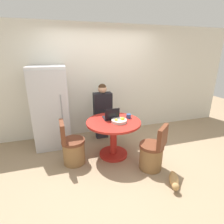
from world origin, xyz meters
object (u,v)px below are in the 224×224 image
at_px(chair_near_right_corner, 152,154).
at_px(person_seated, 102,110).
at_px(laptop, 111,117).
at_px(chair_left_side, 73,149).
at_px(fruit_bowl, 119,121).
at_px(refrigerator, 51,107).
at_px(cat, 174,180).
at_px(dining_table, 113,132).

xyz_separation_m(chair_near_right_corner, person_seated, (-0.56, 1.35, 0.44)).
bearing_deg(laptop, chair_left_side, 11.31).
height_order(chair_left_side, fruit_bowl, chair_left_side).
distance_m(refrigerator, cat, 2.74).
height_order(refrigerator, fruit_bowl, refrigerator).
height_order(chair_left_side, cat, chair_left_side).
xyz_separation_m(laptop, fruit_bowl, (0.10, -0.22, -0.02)).
xyz_separation_m(dining_table, fruit_bowl, (0.08, -0.09, 0.26)).
bearing_deg(chair_left_side, chair_near_right_corner, -115.74).
height_order(chair_left_side, chair_near_right_corner, same).
bearing_deg(fruit_bowl, person_seated, 98.34).
xyz_separation_m(refrigerator, fruit_bowl, (1.22, -0.92, -0.09)).
height_order(person_seated, fruit_bowl, person_seated).
relative_size(person_seated, cat, 3.09).
bearing_deg(refrigerator, chair_near_right_corner, -40.64).
height_order(refrigerator, chair_left_side, refrigerator).
relative_size(dining_table, fruit_bowl, 3.64).
height_order(dining_table, person_seated, person_seated).
bearing_deg(fruit_bowl, chair_left_side, 176.19).
distance_m(refrigerator, chair_left_side, 1.09).
height_order(dining_table, fruit_bowl, fruit_bowl).
bearing_deg(laptop, fruit_bowl, 114.30).
distance_m(refrigerator, fruit_bowl, 1.53).
height_order(dining_table, cat, dining_table).
distance_m(person_seated, laptop, 0.63).
bearing_deg(chair_near_right_corner, fruit_bowl, -90.08).
relative_size(laptop, fruit_bowl, 1.00).
relative_size(chair_left_side, person_seated, 0.63).
bearing_deg(chair_near_right_corner, refrigerator, -81.72).
height_order(dining_table, laptop, laptop).
height_order(refrigerator, dining_table, refrigerator).
bearing_deg(refrigerator, cat, -46.65).
relative_size(dining_table, cat, 2.41).
height_order(refrigerator, chair_near_right_corner, refrigerator).
xyz_separation_m(person_seated, cat, (0.70, -1.82, -0.64)).
bearing_deg(person_seated, laptop, 92.37).
height_order(dining_table, chair_left_side, chair_left_side).
distance_m(laptop, cat, 1.55).
bearing_deg(laptop, refrigerator, -32.09).
distance_m(dining_table, chair_near_right_corner, 0.83).
bearing_deg(person_seated, fruit_bowl, 98.34).
xyz_separation_m(dining_table, chair_near_right_corner, (0.52, -0.60, -0.22)).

